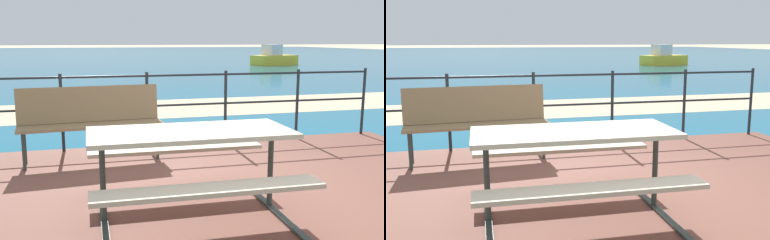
# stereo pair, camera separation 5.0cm
# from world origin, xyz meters

# --- Properties ---
(ground_plane) EXTENTS (240.00, 240.00, 0.00)m
(ground_plane) POSITION_xyz_m (0.00, 0.00, 0.00)
(ground_plane) COLOR beige
(patio_paving) EXTENTS (6.40, 5.20, 0.06)m
(patio_paving) POSITION_xyz_m (0.00, 0.00, 0.03)
(patio_paving) COLOR brown
(patio_paving) RESTS_ON ground
(sea_water) EXTENTS (90.00, 90.00, 0.01)m
(sea_water) POSITION_xyz_m (0.00, 40.00, 0.01)
(sea_water) COLOR #196B8E
(sea_water) RESTS_ON ground
(beach_strip) EXTENTS (54.03, 3.49, 0.01)m
(beach_strip) POSITION_xyz_m (0.00, 6.29, 0.01)
(beach_strip) COLOR beige
(beach_strip) RESTS_ON ground
(picnic_table) EXTENTS (1.76, 1.54, 0.77)m
(picnic_table) POSITION_xyz_m (-0.59, -0.14, 0.65)
(picnic_table) COLOR #BCAD93
(picnic_table) RESTS_ON patio_paving
(park_bench) EXTENTS (1.82, 0.56, 0.95)m
(park_bench) POSITION_xyz_m (-1.39, 1.94, 0.63)
(park_bench) COLOR #8C704C
(park_bench) RESTS_ON patio_paving
(railing_fence) EXTENTS (5.94, 0.04, 1.08)m
(railing_fence) POSITION_xyz_m (0.00, 2.47, 0.73)
(railing_fence) COLOR #1E2328
(railing_fence) RESTS_ON patio_paving
(boat_mid) EXTENTS (3.44, 2.10, 1.27)m
(boat_mid) POSITION_xyz_m (10.26, 21.88, 0.44)
(boat_mid) COLOR yellow
(boat_mid) RESTS_ON sea_water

